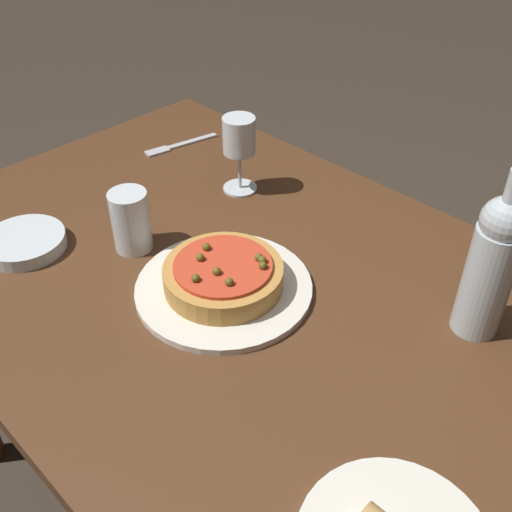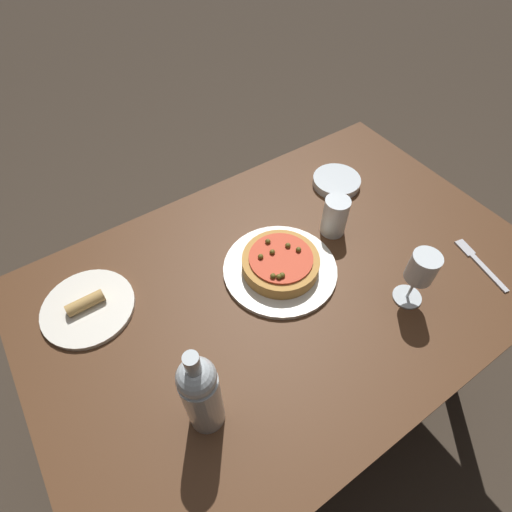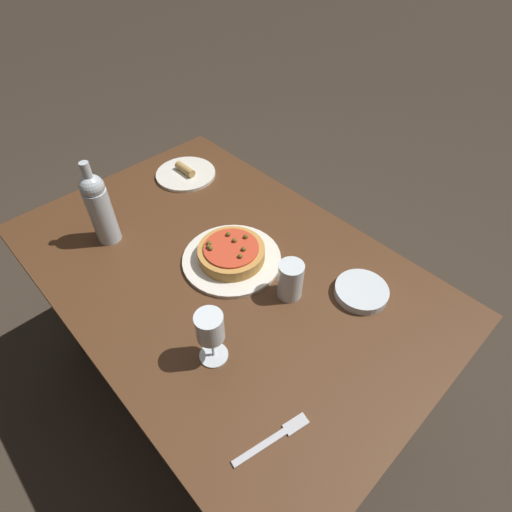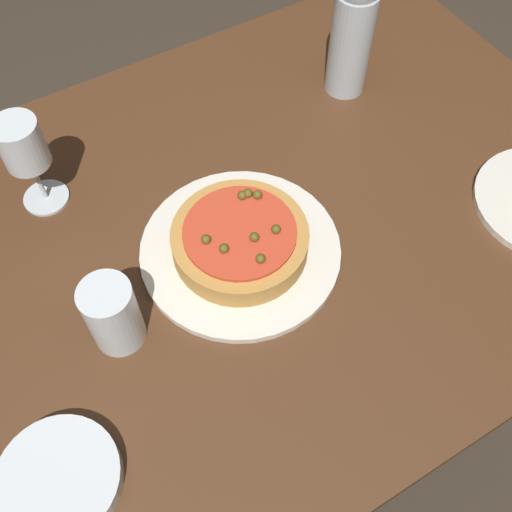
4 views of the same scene
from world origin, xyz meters
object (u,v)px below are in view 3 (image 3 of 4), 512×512
at_px(side_plate, 186,173).
at_px(wine_glass, 210,329).
at_px(wine_bottle, 99,207).
at_px(pizza, 231,252).
at_px(fork, 276,437).
at_px(side_bowl, 361,291).
at_px(water_cup, 290,280).
at_px(dining_table, 224,288).
at_px(dinner_plate, 231,258).

bearing_deg(side_plate, wine_glass, -31.48).
bearing_deg(wine_bottle, pizza, 32.85).
height_order(pizza, wine_bottle, wine_bottle).
distance_m(fork, side_plate, 0.99).
distance_m(wine_bottle, side_bowl, 0.79).
bearing_deg(wine_bottle, side_bowl, 29.77).
height_order(wine_glass, side_bowl, wine_glass).
relative_size(pizza, water_cup, 1.73).
bearing_deg(fork, wine_bottle, 98.06).
height_order(dining_table, side_plate, side_plate).
bearing_deg(wine_bottle, fork, -3.92).
relative_size(side_bowl, fork, 0.80).
bearing_deg(fork, wine_glass, 95.42).
bearing_deg(fork, dinner_plate, 71.32).
distance_m(dining_table, fork, 0.51).
relative_size(pizza, fork, 1.08).
bearing_deg(side_plate, pizza, -20.12).
relative_size(dinner_plate, wine_bottle, 1.06).
relative_size(pizza, wine_bottle, 0.71).
bearing_deg(dinner_plate, side_bowl, 26.62).
bearing_deg(fork, dining_table, 74.90).
xyz_separation_m(dinner_plate, side_plate, (-0.45, 0.16, 0.00)).
xyz_separation_m(dinner_plate, water_cup, (0.21, 0.03, 0.05)).
distance_m(dinner_plate, wine_bottle, 0.41).
height_order(dinner_plate, water_cup, water_cup).
bearing_deg(side_bowl, wine_glass, -107.57).
xyz_separation_m(pizza, wine_bottle, (-0.33, -0.21, 0.09)).
distance_m(wine_glass, fork, 0.26).
bearing_deg(pizza, wine_bottle, -147.15).
distance_m(pizza, wine_glass, 0.33).
bearing_deg(water_cup, dinner_plate, -171.22).
relative_size(dinner_plate, water_cup, 2.58).
bearing_deg(water_cup, fork, -50.81).
bearing_deg(wine_glass, dinner_plate, 131.61).
height_order(pizza, side_plate, pizza).
bearing_deg(side_plate, dining_table, -24.20).
xyz_separation_m(pizza, side_plate, (-0.44, 0.16, -0.02)).
height_order(wine_bottle, water_cup, wine_bottle).
distance_m(water_cup, fork, 0.39).
height_order(dining_table, water_cup, water_cup).
relative_size(wine_bottle, water_cup, 2.43).
relative_size(dining_table, pizza, 6.56).
relative_size(dining_table, fork, 7.09).
relative_size(dining_table, side_plate, 5.84).
distance_m(water_cup, side_bowl, 0.20).
distance_m(dinner_plate, water_cup, 0.22).
distance_m(dining_table, side_plate, 0.50).
bearing_deg(dining_table, dinner_plate, 95.48).
relative_size(water_cup, fork, 0.63).
distance_m(wine_bottle, water_cup, 0.60).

